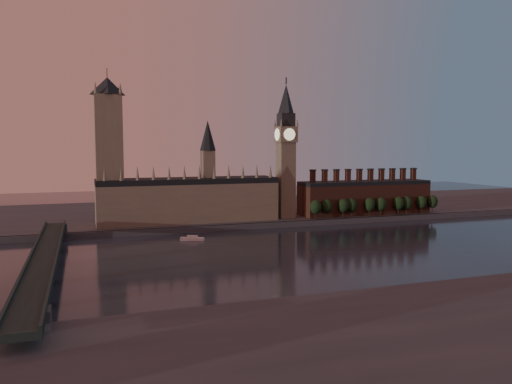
{
  "coord_description": "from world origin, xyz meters",
  "views": [
    {
      "loc": [
        -137.67,
        -244.3,
        58.62
      ],
      "look_at": [
        -33.36,
        55.0,
        29.92
      ],
      "focal_mm": 35.0,
      "sensor_mm": 36.0,
      "label": 1
    }
  ],
  "objects_px": {
    "victoria_tower": "(109,146)",
    "river_boat": "(192,238)",
    "big_ben": "(286,149)",
    "westminster_bridge": "(45,260)"
  },
  "relations": [
    {
      "from": "victoria_tower",
      "to": "river_boat",
      "type": "height_order",
      "value": "victoria_tower"
    },
    {
      "from": "victoria_tower",
      "to": "river_boat",
      "type": "relative_size",
      "value": 7.0
    },
    {
      "from": "victoria_tower",
      "to": "big_ben",
      "type": "relative_size",
      "value": 1.01
    },
    {
      "from": "victoria_tower",
      "to": "big_ben",
      "type": "xyz_separation_m",
      "value": [
        130.0,
        -5.0,
        -2.26
      ]
    },
    {
      "from": "river_boat",
      "to": "victoria_tower",
      "type": "bearing_deg",
      "value": 155.3
    },
    {
      "from": "victoria_tower",
      "to": "westminster_bridge",
      "type": "bearing_deg",
      "value": -106.56
    },
    {
      "from": "victoria_tower",
      "to": "westminster_bridge",
      "type": "distance_m",
      "value": 133.21
    },
    {
      "from": "westminster_bridge",
      "to": "victoria_tower",
      "type": "bearing_deg",
      "value": 73.44
    },
    {
      "from": "victoria_tower",
      "to": "westminster_bridge",
      "type": "xyz_separation_m",
      "value": [
        -35.0,
        -117.7,
        -51.65
      ]
    },
    {
      "from": "victoria_tower",
      "to": "river_boat",
      "type": "xyz_separation_m",
      "value": [
        46.32,
        -53.44,
        -57.94
      ]
    }
  ]
}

